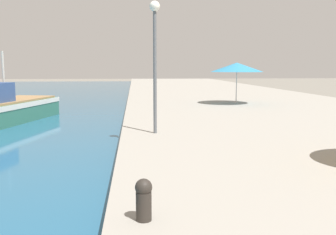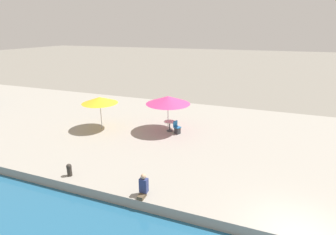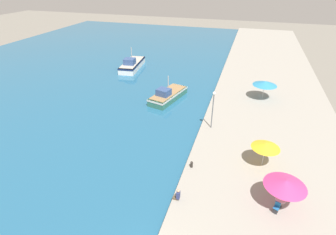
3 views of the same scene
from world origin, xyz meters
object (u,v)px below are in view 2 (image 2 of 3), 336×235
(cafe_umbrella_white, at_px, (100,100))
(cafe_table, at_px, (170,124))
(cafe_chair_left, at_px, (177,129))
(mooring_bollard, at_px, (69,169))
(person_at_quay, at_px, (143,186))
(cafe_umbrella_pink, at_px, (168,100))

(cafe_umbrella_white, distance_m, cafe_table, 5.35)
(cafe_table, height_order, cafe_chair_left, cafe_chair_left)
(mooring_bollard, bearing_deg, cafe_chair_left, -23.92)
(cafe_table, relative_size, mooring_bollard, 1.22)
(cafe_chair_left, relative_size, person_at_quay, 0.86)
(cafe_umbrella_pink, xyz_separation_m, cafe_table, (-0.05, -0.14, -1.77))
(cafe_umbrella_white, distance_m, cafe_chair_left, 5.98)
(cafe_table, bearing_deg, cafe_umbrella_white, 104.24)
(cafe_chair_left, distance_m, mooring_bollard, 7.95)
(cafe_umbrella_pink, height_order, cafe_chair_left, cafe_umbrella_pink)
(person_at_quay, distance_m, mooring_bollard, 4.22)
(cafe_umbrella_pink, height_order, cafe_table, cafe_umbrella_pink)
(cafe_table, distance_m, cafe_chair_left, 0.75)
(cafe_umbrella_pink, height_order, cafe_umbrella_white, cafe_umbrella_pink)
(cafe_umbrella_white, height_order, cafe_table, cafe_umbrella_white)
(cafe_umbrella_pink, height_order, person_at_quay, cafe_umbrella_pink)
(cafe_umbrella_pink, relative_size, cafe_umbrella_white, 1.21)
(person_at_quay, height_order, mooring_bollard, person_at_quay)
(cafe_table, xyz_separation_m, mooring_bollard, (-7.55, 2.56, -0.18))
(cafe_umbrella_pink, xyz_separation_m, mooring_bollard, (-7.60, 2.41, -1.96))
(cafe_table, distance_m, person_at_quay, 7.91)
(person_at_quay, xyz_separation_m, mooring_bollard, (0.18, 4.21, -0.12))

